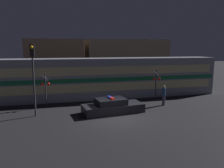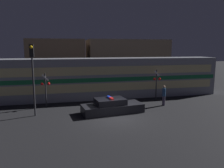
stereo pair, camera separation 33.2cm
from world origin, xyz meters
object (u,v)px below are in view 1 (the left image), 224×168
crossing_signal_near (156,82)px  traffic_light_corner (33,66)px  pedestrian (164,95)px  police_car (113,107)px  train (111,78)px

crossing_signal_near → traffic_light_corner: (-11.18, -2.73, 1.95)m
pedestrian → traffic_light_corner: size_ratio=0.34×
pedestrian → police_car: bearing=-167.9°
police_car → crossing_signal_near: bearing=24.9°
police_car → train: bearing=70.1°
crossing_signal_near → police_car: bearing=-148.3°
police_car → crossing_signal_near: size_ratio=1.66×
traffic_light_corner → crossing_signal_near: bearing=13.7°
police_car → crossing_signal_near: (5.31, 3.28, 1.34)m
police_car → traffic_light_corner: traffic_light_corner is taller
police_car → pedestrian: 5.15m
train → pedestrian: train is taller
train → crossing_signal_near: train is taller
train → pedestrian: bearing=-51.4°
train → crossing_signal_near: 4.67m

